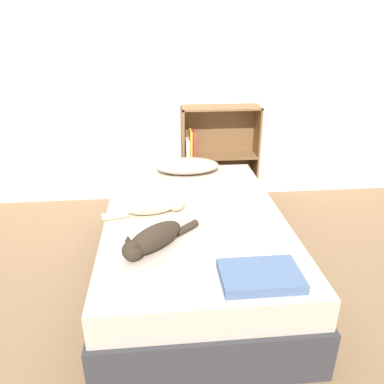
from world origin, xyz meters
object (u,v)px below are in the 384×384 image
pillow (187,166)px  cat_light (156,204)px  cat_dark (153,239)px  bed (194,245)px  bookshelf (217,153)px

pillow → cat_light: (-0.28, -0.77, 0.01)m
cat_dark → cat_light: bearing=-135.4°
bed → bookshelf: size_ratio=2.00×
bed → pillow: 0.86m
pillow → cat_light: 0.81m
bed → cat_dark: size_ratio=4.17×
bed → cat_dark: bearing=-123.7°
bed → cat_light: (-0.26, 0.04, 0.32)m
pillow → bookshelf: bearing=55.8°
bed → cat_light: cat_light is taller
bed → bookshelf: 1.38m
pillow → bookshelf: (0.34, 0.51, -0.06)m
cat_dark → bookshelf: bookshelf is taller
bookshelf → cat_dark: bearing=-110.5°
pillow → cat_dark: 1.27m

